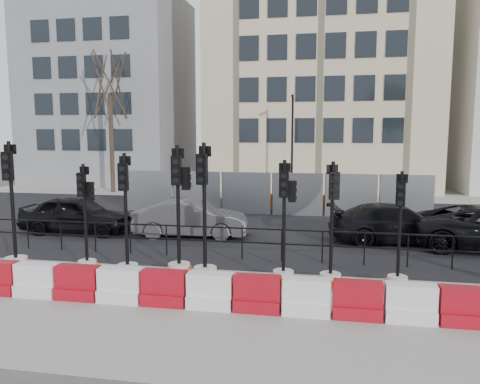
% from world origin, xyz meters
% --- Properties ---
extents(ground, '(120.00, 120.00, 0.00)m').
position_xyz_m(ground, '(0.00, 0.00, 0.00)').
color(ground, '#51514C').
rests_on(ground, ground).
extents(sidewalk_near, '(40.00, 6.00, 0.02)m').
position_xyz_m(sidewalk_near, '(0.00, -3.00, 0.01)').
color(sidewalk_near, gray).
rests_on(sidewalk_near, ground).
extents(road, '(40.00, 14.00, 0.03)m').
position_xyz_m(road, '(0.00, 7.00, 0.01)').
color(road, black).
rests_on(road, ground).
extents(sidewalk_far, '(40.00, 4.00, 0.02)m').
position_xyz_m(sidewalk_far, '(0.00, 16.00, 0.01)').
color(sidewalk_far, gray).
rests_on(sidewalk_far, ground).
extents(building_grey, '(11.00, 9.06, 14.00)m').
position_xyz_m(building_grey, '(-14.00, 21.99, 7.00)').
color(building_grey, gray).
rests_on(building_grey, ground).
extents(building_cream, '(15.00, 10.06, 18.00)m').
position_xyz_m(building_cream, '(2.00, 21.99, 9.00)').
color(building_cream, beige).
rests_on(building_cream, ground).
extents(kerb_railing, '(18.00, 0.04, 1.00)m').
position_xyz_m(kerb_railing, '(0.00, 1.20, 0.69)').
color(kerb_railing, black).
rests_on(kerb_railing, ground).
extents(heras_fencing, '(14.33, 1.72, 2.00)m').
position_xyz_m(heras_fencing, '(-0.01, 9.80, 0.68)').
color(heras_fencing, gray).
rests_on(heras_fencing, ground).
extents(lamp_post_far, '(0.12, 0.56, 6.00)m').
position_xyz_m(lamp_post_far, '(0.50, 14.98, 3.22)').
color(lamp_post_far, black).
rests_on(lamp_post_far, ground).
extents(tree_bare_far, '(2.00, 2.00, 9.00)m').
position_xyz_m(tree_bare_far, '(-11.00, 15.50, 6.65)').
color(tree_bare_far, '#473828').
rests_on(tree_bare_far, ground).
extents(barrier_row, '(15.70, 0.50, 0.80)m').
position_xyz_m(barrier_row, '(-0.00, -2.80, 0.37)').
color(barrier_row, '#AE0D16').
rests_on(barrier_row, ground).
extents(traffic_signal_a, '(0.71, 0.71, 3.62)m').
position_xyz_m(traffic_signal_a, '(-5.91, -1.23, 0.75)').
color(traffic_signal_a, silver).
rests_on(traffic_signal_a, ground).
extents(traffic_signal_b, '(0.59, 0.59, 3.02)m').
position_xyz_m(traffic_signal_b, '(-3.94, -0.92, 0.72)').
color(traffic_signal_b, silver).
rests_on(traffic_signal_b, ground).
extents(traffic_signal_c, '(0.66, 0.66, 3.33)m').
position_xyz_m(traffic_signal_c, '(-2.64, -1.20, 0.69)').
color(traffic_signal_c, silver).
rests_on(traffic_signal_c, ground).
extents(traffic_signal_d, '(0.70, 0.70, 3.54)m').
position_xyz_m(traffic_signal_d, '(-1.29, -0.96, 0.84)').
color(traffic_signal_d, silver).
rests_on(traffic_signal_d, ground).
extents(traffic_signal_e, '(0.71, 0.71, 3.61)m').
position_xyz_m(traffic_signal_e, '(-0.54, -1.19, 0.75)').
color(traffic_signal_e, silver).
rests_on(traffic_signal_e, ground).
extents(traffic_signal_f, '(0.63, 0.63, 3.18)m').
position_xyz_m(traffic_signal_f, '(1.46, -0.97, 0.76)').
color(traffic_signal_f, silver).
rests_on(traffic_signal_f, ground).
extents(traffic_signal_g, '(0.62, 0.62, 3.16)m').
position_xyz_m(traffic_signal_g, '(2.62, -0.98, 0.65)').
color(traffic_signal_g, silver).
rests_on(traffic_signal_g, ground).
extents(traffic_signal_h, '(0.58, 0.58, 2.93)m').
position_xyz_m(traffic_signal_h, '(4.23, -0.82, 0.61)').
color(traffic_signal_h, silver).
rests_on(traffic_signal_h, ground).
extents(car_a, '(1.89, 4.34, 1.46)m').
position_xyz_m(car_a, '(-6.86, 3.77, 0.73)').
color(car_a, black).
rests_on(car_a, ground).
extents(car_b, '(2.32, 4.48, 1.38)m').
position_xyz_m(car_b, '(-2.42, 3.95, 0.69)').
color(car_b, '#47474C').
rests_on(car_b, ground).
extents(car_c, '(3.45, 5.31, 1.36)m').
position_xyz_m(car_c, '(4.93, 4.38, 0.68)').
color(car_c, black).
rests_on(car_c, ground).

